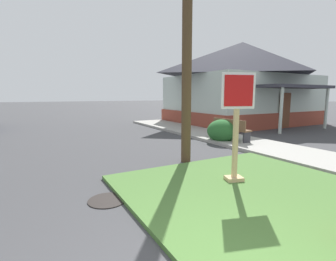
% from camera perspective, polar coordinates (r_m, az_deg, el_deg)
% --- Properties ---
extents(grass_corner_patch, '(4.77, 4.87, 0.08)m').
position_cam_1_polar(grass_corner_patch, '(5.16, 20.44, -13.69)').
color(grass_corner_patch, '#477033').
rests_on(grass_corner_patch, ground).
extents(sidewalk_strip, '(2.20, 17.52, 0.12)m').
position_cam_1_polar(sidewalk_strip, '(10.58, 15.16, -2.21)').
color(sidewalk_strip, '#9E9B93').
rests_on(sidewalk_strip, ground).
extents(stop_sign, '(0.71, 0.38, 2.30)m').
position_cam_1_polar(stop_sign, '(5.37, 15.54, 0.34)').
color(stop_sign, tan).
rests_on(stop_sign, grass_corner_patch).
extents(manhole_cover, '(0.70, 0.70, 0.02)m').
position_cam_1_polar(manhole_cover, '(4.82, -13.88, -15.41)').
color(manhole_cover, black).
rests_on(manhole_cover, ground).
extents(street_bench, '(0.48, 1.75, 0.85)m').
position_cam_1_polar(street_bench, '(10.27, 14.30, 0.53)').
color(street_bench, brown).
rests_on(street_bench, sidewalk_strip).
extents(corner_house, '(9.30, 8.53, 5.49)m').
position_cam_1_polar(corner_house, '(18.08, 16.64, 10.71)').
color(corner_house, brown).
rests_on(corner_house, ground).
extents(shrub_by_curb, '(1.24, 1.24, 0.94)m').
position_cam_1_polar(shrub_by_curb, '(10.30, 12.48, -0.08)').
color(shrub_by_curb, '#28622B').
rests_on(shrub_by_curb, ground).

